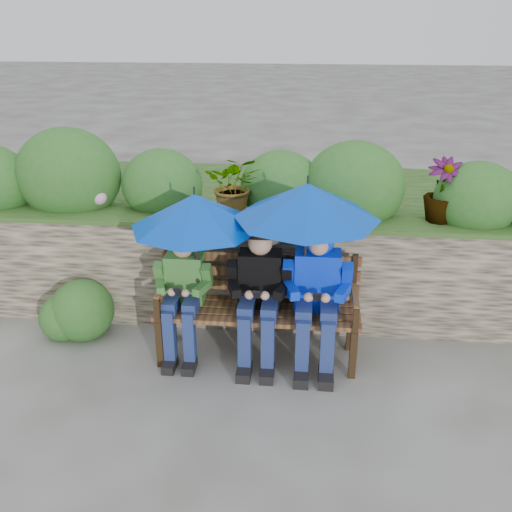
# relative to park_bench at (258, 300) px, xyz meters

# --- Properties ---
(ground) EXTENTS (60.00, 60.00, 0.00)m
(ground) POSITION_rel_park_bench_xyz_m (-0.01, -0.20, -0.50)
(ground) COLOR #525247
(ground) RESTS_ON ground
(garden_backdrop) EXTENTS (8.00, 2.88, 1.79)m
(garden_backdrop) POSITION_rel_park_bench_xyz_m (-0.05, 1.41, 0.09)
(garden_backdrop) COLOR #39342C
(garden_backdrop) RESTS_ON ground
(park_bench) EXTENTS (1.68, 0.49, 0.89)m
(park_bench) POSITION_rel_park_bench_xyz_m (0.00, 0.00, 0.00)
(park_bench) COLOR black
(park_bench) RESTS_ON ground
(boy_left) EXTENTS (0.47, 0.54, 1.07)m
(boy_left) POSITION_rel_park_bench_xyz_m (-0.62, -0.07, 0.10)
(boy_left) COLOR #356D30
(boy_left) RESTS_ON ground
(boy_middle) EXTENTS (0.52, 0.61, 1.14)m
(boy_middle) POSITION_rel_park_bench_xyz_m (0.01, -0.08, 0.13)
(boy_middle) COLOR black
(boy_middle) RESTS_ON ground
(boy_right) EXTENTS (0.55, 0.67, 1.18)m
(boy_right) POSITION_rel_park_bench_xyz_m (0.48, -0.07, 0.19)
(boy_right) COLOR #000FDC
(boy_right) RESTS_ON ground
(umbrella_left) EXTENTS (1.04, 1.04, 0.81)m
(umbrella_left) POSITION_rel_park_bench_xyz_m (-0.49, -0.06, 0.79)
(umbrella_left) COLOR #003BC0
(umbrella_left) RESTS_ON ground
(umbrella_right) EXTENTS (1.14, 1.14, 0.90)m
(umbrella_right) POSITION_rel_park_bench_xyz_m (0.37, -0.05, 0.89)
(umbrella_right) COLOR #003BC0
(umbrella_right) RESTS_ON ground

